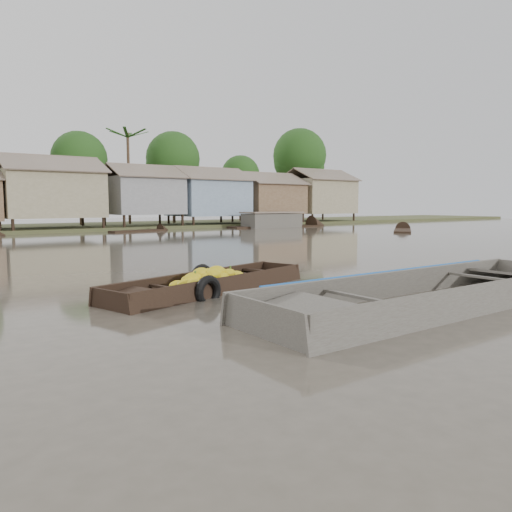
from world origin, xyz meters
TOP-DOWN VIEW (x-y plane):
  - ground at (0.00, 0.00)m, footprint 120.00×120.00m
  - riverbank at (3.03, 31.86)m, footprint 120.00×12.47m
  - banana_boat at (-1.07, 1.81)m, footprint 5.67×2.75m
  - viewer_boat at (1.72, -2.12)m, footprint 8.53×2.29m
  - distant_boats at (12.66, 24.48)m, footprint 46.59×14.37m

SIDE VIEW (x-z plane):
  - ground at x=0.00m, z-range 0.00..0.00m
  - viewer_boat at x=1.72m, z-range -0.26..0.42m
  - banana_boat at x=-1.07m, z-range -0.24..0.55m
  - distant_boats at x=12.66m, z-range -0.46..0.91m
  - riverbank at x=3.03m, z-range -2.04..8.18m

